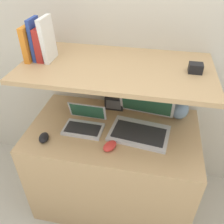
{
  "coord_description": "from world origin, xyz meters",
  "views": [
    {
      "loc": [
        0.23,
        -0.87,
        1.8
      ],
      "look_at": [
        -0.01,
        0.34,
        0.89
      ],
      "focal_mm": 38.0,
      "sensor_mm": 36.0,
      "label": 1
    }
  ],
  "objects_px": {
    "computer_mouse": "(110,146)",
    "second_mouse": "(44,138)",
    "laptop_small": "(84,124)",
    "book_red": "(42,44)",
    "table_lamp": "(183,95)",
    "router_box": "(115,102)",
    "book_orange": "(31,42)",
    "book_blue": "(35,39)",
    "laptop_large": "(142,122)",
    "book_white": "(48,39)",
    "shelf_gadget": "(196,68)"
  },
  "relations": [
    {
      "from": "book_red",
      "to": "book_white",
      "type": "distance_m",
      "value": 0.05
    },
    {
      "from": "table_lamp",
      "to": "book_white",
      "type": "distance_m",
      "value": 0.94
    },
    {
      "from": "table_lamp",
      "to": "book_white",
      "type": "height_order",
      "value": "book_white"
    },
    {
      "from": "shelf_gadget",
      "to": "laptop_large",
      "type": "bearing_deg",
      "value": -172.93
    },
    {
      "from": "computer_mouse",
      "to": "book_white",
      "type": "relative_size",
      "value": 0.47
    },
    {
      "from": "table_lamp",
      "to": "router_box",
      "type": "bearing_deg",
      "value": 176.3
    },
    {
      "from": "book_red",
      "to": "laptop_large",
      "type": "bearing_deg",
      "value": -2.98
    },
    {
      "from": "computer_mouse",
      "to": "book_red",
      "type": "relative_size",
      "value": 0.62
    },
    {
      "from": "book_blue",
      "to": "book_white",
      "type": "distance_m",
      "value": 0.08
    },
    {
      "from": "laptop_small",
      "to": "book_orange",
      "type": "relative_size",
      "value": 1.29
    },
    {
      "from": "book_blue",
      "to": "book_white",
      "type": "bearing_deg",
      "value": 0.0
    },
    {
      "from": "table_lamp",
      "to": "laptop_large",
      "type": "bearing_deg",
      "value": -144.59
    },
    {
      "from": "book_orange",
      "to": "second_mouse",
      "type": "bearing_deg",
      "value": -67.21
    },
    {
      "from": "table_lamp",
      "to": "book_blue",
      "type": "relative_size",
      "value": 1.26
    },
    {
      "from": "laptop_small",
      "to": "book_white",
      "type": "distance_m",
      "value": 0.58
    },
    {
      "from": "computer_mouse",
      "to": "book_red",
      "type": "bearing_deg",
      "value": 151.25
    },
    {
      "from": "laptop_large",
      "to": "book_white",
      "type": "xyz_separation_m",
      "value": [
        -0.6,
        0.03,
        0.51
      ]
    },
    {
      "from": "table_lamp",
      "to": "second_mouse",
      "type": "bearing_deg",
      "value": -154.24
    },
    {
      "from": "laptop_small",
      "to": "book_red",
      "type": "relative_size",
      "value": 1.35
    },
    {
      "from": "book_red",
      "to": "shelf_gadget",
      "type": "xyz_separation_m",
      "value": [
        0.91,
        0.0,
        -0.07
      ]
    },
    {
      "from": "laptop_small",
      "to": "computer_mouse",
      "type": "bearing_deg",
      "value": -37.58
    },
    {
      "from": "laptop_small",
      "to": "book_red",
      "type": "height_order",
      "value": "book_red"
    },
    {
      "from": "book_red",
      "to": "laptop_small",
      "type": "bearing_deg",
      "value": -20.27
    },
    {
      "from": "router_box",
      "to": "book_orange",
      "type": "xyz_separation_m",
      "value": [
        -0.49,
        -0.17,
        0.49
      ]
    },
    {
      "from": "computer_mouse",
      "to": "book_orange",
      "type": "bearing_deg",
      "value": 154.64
    },
    {
      "from": "laptop_large",
      "to": "book_red",
      "type": "xyz_separation_m",
      "value": [
        -0.64,
        0.03,
        0.48
      ]
    },
    {
      "from": "laptop_large",
      "to": "book_red",
      "type": "bearing_deg",
      "value": 177.02
    },
    {
      "from": "laptop_large",
      "to": "book_red",
      "type": "height_order",
      "value": "book_red"
    },
    {
      "from": "computer_mouse",
      "to": "second_mouse",
      "type": "bearing_deg",
      "value": -178.73
    },
    {
      "from": "computer_mouse",
      "to": "book_orange",
      "type": "xyz_separation_m",
      "value": [
        -0.54,
        0.26,
        0.52
      ]
    },
    {
      "from": "shelf_gadget",
      "to": "laptop_small",
      "type": "bearing_deg",
      "value": -171.64
    },
    {
      "from": "computer_mouse",
      "to": "book_orange",
      "type": "height_order",
      "value": "book_orange"
    },
    {
      "from": "router_box",
      "to": "book_orange",
      "type": "height_order",
      "value": "book_orange"
    },
    {
      "from": "shelf_gadget",
      "to": "book_orange",
      "type": "bearing_deg",
      "value": 180.0
    },
    {
      "from": "laptop_large",
      "to": "book_orange",
      "type": "xyz_separation_m",
      "value": [
        -0.71,
        0.03,
        0.49
      ]
    },
    {
      "from": "router_box",
      "to": "book_white",
      "type": "distance_m",
      "value": 0.66
    },
    {
      "from": "computer_mouse",
      "to": "book_white",
      "type": "xyz_separation_m",
      "value": [
        -0.43,
        0.26,
        0.55
      ]
    },
    {
      "from": "second_mouse",
      "to": "book_red",
      "type": "bearing_deg",
      "value": 98.15
    },
    {
      "from": "book_orange",
      "to": "book_blue",
      "type": "height_order",
      "value": "book_blue"
    },
    {
      "from": "book_red",
      "to": "computer_mouse",
      "type": "bearing_deg",
      "value": -28.75
    },
    {
      "from": "router_box",
      "to": "book_white",
      "type": "xyz_separation_m",
      "value": [
        -0.37,
        -0.17,
        0.51
      ]
    },
    {
      "from": "table_lamp",
      "to": "book_red",
      "type": "xyz_separation_m",
      "value": [
        -0.89,
        -0.14,
        0.34
      ]
    },
    {
      "from": "computer_mouse",
      "to": "book_blue",
      "type": "bearing_deg",
      "value": 153.11
    },
    {
      "from": "router_box",
      "to": "book_orange",
      "type": "bearing_deg",
      "value": -160.3
    },
    {
      "from": "computer_mouse",
      "to": "book_white",
      "type": "distance_m",
      "value": 0.74
    },
    {
      "from": "laptop_large",
      "to": "book_orange",
      "type": "distance_m",
      "value": 0.86
    },
    {
      "from": "laptop_large",
      "to": "shelf_gadget",
      "type": "relative_size",
      "value": 5.55
    },
    {
      "from": "laptop_small",
      "to": "computer_mouse",
      "type": "distance_m",
      "value": 0.27
    },
    {
      "from": "table_lamp",
      "to": "book_orange",
      "type": "xyz_separation_m",
      "value": [
        -0.96,
        -0.14,
        0.35
      ]
    },
    {
      "from": "laptop_small",
      "to": "computer_mouse",
      "type": "relative_size",
      "value": 2.19
    }
  ]
}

